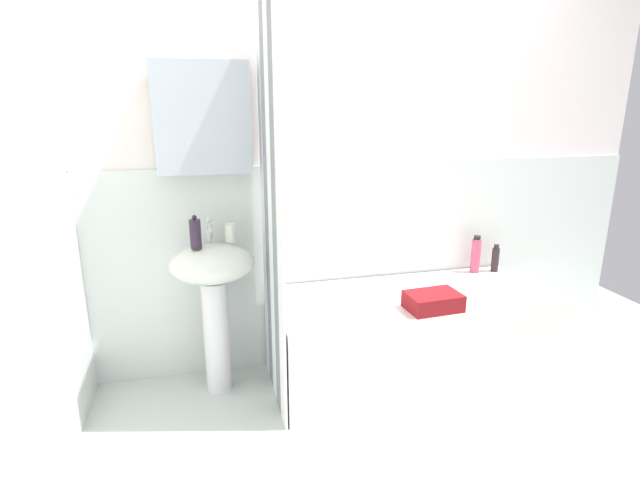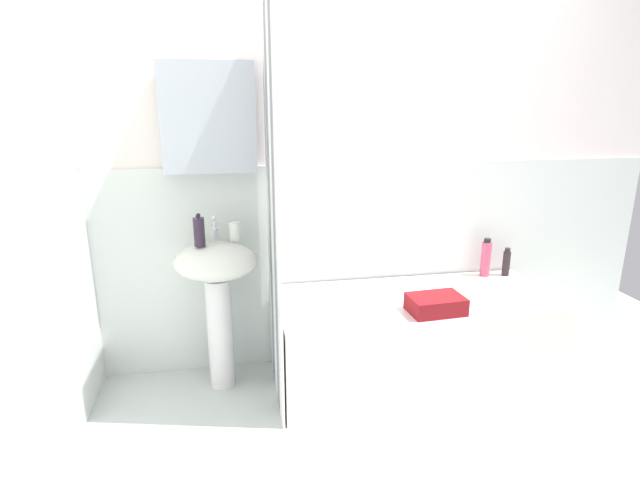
{
  "view_description": "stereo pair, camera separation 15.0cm",
  "coord_description": "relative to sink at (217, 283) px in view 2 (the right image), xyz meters",
  "views": [
    {
      "loc": [
        -0.91,
        -1.47,
        1.55
      ],
      "look_at": [
        -0.36,
        0.74,
        0.91
      ],
      "focal_mm": 27.83,
      "sensor_mm": 36.0,
      "label": 1
    },
    {
      "loc": [
        -0.77,
        -1.5,
        1.55
      ],
      "look_at": [
        -0.36,
        0.74,
        0.91
      ],
      "focal_mm": 27.83,
      "sensor_mm": 36.0,
      "label": 2
    }
  ],
  "objects": [
    {
      "name": "wall_back_tiled",
      "position": [
        0.81,
        0.23,
        0.53
      ],
      "size": [
        3.6,
        0.18,
        2.4
      ],
      "color": "white",
      "rests_on": "ground_plane"
    },
    {
      "name": "wall_left_tiled",
      "position": [
        -0.71,
        -0.69,
        0.51
      ],
      "size": [
        0.07,
        1.81,
        2.4
      ],
      "color": "white",
      "rests_on": "ground_plane"
    },
    {
      "name": "sink",
      "position": [
        0.0,
        0.0,
        0.0
      ],
      "size": [
        0.44,
        0.34,
        0.83
      ],
      "color": "silver",
      "rests_on": "ground_plane"
    },
    {
      "name": "faucet",
      "position": [
        -0.0,
        0.08,
        0.28
      ],
      "size": [
        0.03,
        0.12,
        0.12
      ],
      "color": "silver",
      "rests_on": "sink"
    },
    {
      "name": "soap_dispenser",
      "position": [
        -0.07,
        -0.03,
        0.3
      ],
      "size": [
        0.06,
        0.06,
        0.17
      ],
      "color": "#2E2232",
      "rests_on": "sink"
    },
    {
      "name": "toothbrush_cup",
      "position": [
        0.1,
        0.05,
        0.27
      ],
      "size": [
        0.06,
        0.06,
        0.1
      ],
      "primitive_type": "cylinder",
      "color": "silver",
      "rests_on": "sink"
    },
    {
      "name": "bathtub",
      "position": [
        1.08,
        -0.13,
        -0.36
      ],
      "size": [
        1.53,
        0.65,
        0.5
      ],
      "primitive_type": "cube",
      "color": "silver",
      "rests_on": "ground_plane"
    },
    {
      "name": "shower_curtain",
      "position": [
        0.3,
        -0.13,
        0.39
      ],
      "size": [
        0.01,
        0.65,
        2.0
      ],
      "color": "white",
      "rests_on": "ground_plane"
    },
    {
      "name": "shampoo_bottle",
      "position": [
        1.74,
        0.1,
        -0.02
      ],
      "size": [
        0.04,
        0.04,
        0.18
      ],
      "color": "#2D2327",
      "rests_on": "bathtub"
    },
    {
      "name": "conditioner_bottle",
      "position": [
        1.61,
        0.12,
        0.01
      ],
      "size": [
        0.06,
        0.06,
        0.24
      ],
      "color": "#C94B6C",
      "rests_on": "bathtub"
    },
    {
      "name": "towel_folded",
      "position": [
        1.09,
        -0.34,
        -0.06
      ],
      "size": [
        0.29,
        0.2,
        0.09
      ],
      "primitive_type": "cube",
      "rotation": [
        0.0,
        0.0,
        0.07
      ],
      "color": "maroon",
      "rests_on": "bathtub"
    }
  ]
}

